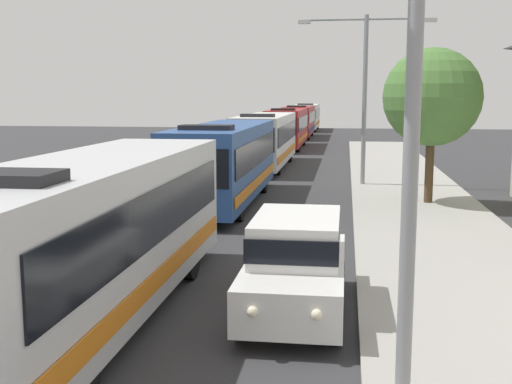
{
  "coord_description": "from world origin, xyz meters",
  "views": [
    {
      "loc": [
        3.3,
        -1.58,
        4.21
      ],
      "look_at": [
        1.34,
        12.37,
        2.05
      ],
      "focal_mm": 44.84,
      "sensor_mm": 36.0,
      "label": 1
    }
  ],
  "objects_px": {
    "white_suv": "(296,261)",
    "bus_fourth_in_line": "(287,127)",
    "bus_lead": "(92,233)",
    "bus_second_in_line": "(225,160)",
    "bus_tail_end": "(307,116)",
    "bus_rear": "(299,120)",
    "streetlamp_mid": "(365,80)",
    "bus_middle": "(266,138)",
    "streetlamp_near": "(416,19)",
    "roadside_tree": "(432,97)"
  },
  "relations": [
    {
      "from": "white_suv",
      "to": "bus_fourth_in_line",
      "type": "bearing_deg",
      "value": 95.51
    },
    {
      "from": "bus_lead",
      "to": "bus_second_in_line",
      "type": "height_order",
      "value": "same"
    },
    {
      "from": "bus_second_in_line",
      "to": "bus_tail_end",
      "type": "bearing_deg",
      "value": 90.0
    },
    {
      "from": "bus_rear",
      "to": "bus_tail_end",
      "type": "height_order",
      "value": "same"
    },
    {
      "from": "streetlamp_mid",
      "to": "bus_rear",
      "type": "bearing_deg",
      "value": 99.13
    },
    {
      "from": "bus_rear",
      "to": "streetlamp_mid",
      "type": "relative_size",
      "value": 1.45
    },
    {
      "from": "bus_fourth_in_line",
      "to": "streetlamp_mid",
      "type": "bearing_deg",
      "value": -75.49
    },
    {
      "from": "bus_middle",
      "to": "streetlamp_mid",
      "type": "distance_m",
      "value": 9.63
    },
    {
      "from": "white_suv",
      "to": "bus_tail_end",
      "type": "bearing_deg",
      "value": 93.3
    },
    {
      "from": "streetlamp_near",
      "to": "bus_rear",
      "type": "bearing_deg",
      "value": 95.61
    },
    {
      "from": "bus_lead",
      "to": "streetlamp_near",
      "type": "relative_size",
      "value": 1.31
    },
    {
      "from": "bus_tail_end",
      "to": "white_suv",
      "type": "distance_m",
      "value": 64.29
    },
    {
      "from": "bus_lead",
      "to": "bus_rear",
      "type": "distance_m",
      "value": 52.07
    },
    {
      "from": "white_suv",
      "to": "streetlamp_near",
      "type": "bearing_deg",
      "value": -66.67
    },
    {
      "from": "streetlamp_mid",
      "to": "roadside_tree",
      "type": "bearing_deg",
      "value": -63.89
    },
    {
      "from": "bus_middle",
      "to": "bus_tail_end",
      "type": "distance_m",
      "value": 39.36
    },
    {
      "from": "white_suv",
      "to": "bus_second_in_line",
      "type": "bearing_deg",
      "value": 106.91
    },
    {
      "from": "roadside_tree",
      "to": "streetlamp_mid",
      "type": "bearing_deg",
      "value": 116.11
    },
    {
      "from": "roadside_tree",
      "to": "bus_fourth_in_line",
      "type": "bearing_deg",
      "value": 106.81
    },
    {
      "from": "bus_lead",
      "to": "bus_rear",
      "type": "xyz_separation_m",
      "value": [
        0.0,
        52.07,
        0.0
      ]
    },
    {
      "from": "bus_middle",
      "to": "roadside_tree",
      "type": "height_order",
      "value": "roadside_tree"
    },
    {
      "from": "bus_rear",
      "to": "roadside_tree",
      "type": "distance_m",
      "value": 39.21
    },
    {
      "from": "bus_second_in_line",
      "to": "streetlamp_mid",
      "type": "bearing_deg",
      "value": 44.63
    },
    {
      "from": "bus_second_in_line",
      "to": "bus_middle",
      "type": "height_order",
      "value": "same"
    },
    {
      "from": "bus_rear",
      "to": "streetlamp_mid",
      "type": "distance_m",
      "value": 34.15
    },
    {
      "from": "bus_lead",
      "to": "bus_fourth_in_line",
      "type": "bearing_deg",
      "value": 90.0
    },
    {
      "from": "bus_rear",
      "to": "bus_tail_end",
      "type": "bearing_deg",
      "value": 90.0
    },
    {
      "from": "bus_middle",
      "to": "roadside_tree",
      "type": "relative_size",
      "value": 2.01
    },
    {
      "from": "streetlamp_near",
      "to": "roadside_tree",
      "type": "bearing_deg",
      "value": 81.96
    },
    {
      "from": "bus_rear",
      "to": "streetlamp_near",
      "type": "bearing_deg",
      "value": -84.39
    },
    {
      "from": "white_suv",
      "to": "streetlamp_near",
      "type": "relative_size",
      "value": 0.57
    },
    {
      "from": "bus_tail_end",
      "to": "streetlamp_near",
      "type": "bearing_deg",
      "value": -85.47
    },
    {
      "from": "bus_lead",
      "to": "bus_second_in_line",
      "type": "bearing_deg",
      "value": 90.0
    },
    {
      "from": "bus_second_in_line",
      "to": "white_suv",
      "type": "distance_m",
      "value": 12.73
    },
    {
      "from": "bus_second_in_line",
      "to": "white_suv",
      "type": "xyz_separation_m",
      "value": [
        3.7,
        -12.16,
        -0.66
      ]
    },
    {
      "from": "bus_fourth_in_line",
      "to": "streetlamp_mid",
      "type": "xyz_separation_m",
      "value": [
        5.4,
        -20.86,
        3.15
      ]
    },
    {
      "from": "bus_middle",
      "to": "bus_rear",
      "type": "height_order",
      "value": "same"
    },
    {
      "from": "bus_tail_end",
      "to": "bus_lead",
      "type": "bearing_deg",
      "value": -90.0
    },
    {
      "from": "bus_second_in_line",
      "to": "bus_fourth_in_line",
      "type": "xyz_separation_m",
      "value": [
        0.0,
        26.19,
        0.0
      ]
    },
    {
      "from": "bus_fourth_in_line",
      "to": "bus_second_in_line",
      "type": "bearing_deg",
      "value": -90.0
    },
    {
      "from": "bus_lead",
      "to": "bus_second_in_line",
      "type": "relative_size",
      "value": 0.97
    },
    {
      "from": "bus_second_in_line",
      "to": "roadside_tree",
      "type": "relative_size",
      "value": 1.9
    },
    {
      "from": "bus_middle",
      "to": "streetlamp_mid",
      "type": "height_order",
      "value": "streetlamp_mid"
    },
    {
      "from": "bus_second_in_line",
      "to": "bus_fourth_in_line",
      "type": "distance_m",
      "value": 26.19
    },
    {
      "from": "bus_second_in_line",
      "to": "streetlamp_near",
      "type": "height_order",
      "value": "streetlamp_near"
    },
    {
      "from": "bus_fourth_in_line",
      "to": "streetlamp_near",
      "type": "xyz_separation_m",
      "value": [
        5.4,
        -42.29,
        3.41
      ]
    },
    {
      "from": "streetlamp_near",
      "to": "bus_second_in_line",
      "type": "bearing_deg",
      "value": 108.53
    },
    {
      "from": "bus_middle",
      "to": "streetlamp_mid",
      "type": "bearing_deg",
      "value": -53.62
    },
    {
      "from": "bus_lead",
      "to": "white_suv",
      "type": "height_order",
      "value": "bus_lead"
    },
    {
      "from": "bus_rear",
      "to": "bus_tail_end",
      "type": "distance_m",
      "value": 13.12
    }
  ]
}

